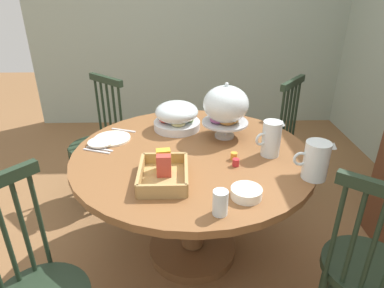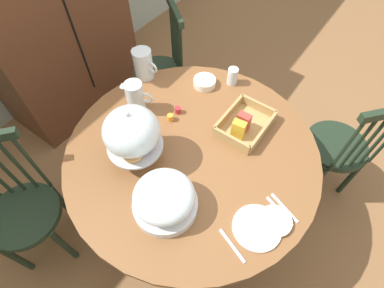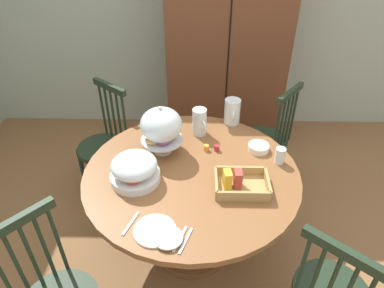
# 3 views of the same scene
# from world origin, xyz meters

# --- Properties ---
(ground_plane) EXTENTS (10.00, 10.00, 0.00)m
(ground_plane) POSITION_xyz_m (0.00, 0.00, 0.00)
(ground_plane) COLOR brown
(wall_left) EXTENTS (0.06, 4.32, 2.60)m
(wall_left) POSITION_xyz_m (-2.43, 0.36, 1.30)
(wall_left) COLOR #9EAD9E
(wall_left) RESTS_ON ground_plane
(dining_table) EXTENTS (1.35, 1.35, 0.74)m
(dining_table) POSITION_xyz_m (-0.14, -0.02, 0.56)
(dining_table) COLOR brown
(dining_table) RESTS_ON ground_plane
(windsor_chair_near_window) EXTENTS (0.47, 0.47, 0.97)m
(windsor_chair_near_window) POSITION_xyz_m (0.49, 0.74, 0.45)
(windsor_chair_near_window) COLOR #1E2D1E
(windsor_chair_near_window) RESTS_ON ground_plane
(windsor_chair_by_cabinet) EXTENTS (0.47, 0.47, 0.97)m
(windsor_chair_by_cabinet) POSITION_xyz_m (-0.87, 0.62, 0.45)
(windsor_chair_by_cabinet) COLOR #1E2D1E
(windsor_chair_by_cabinet) RESTS_ON ground_plane
(windsor_chair_facing_door) EXTENTS (0.47, 0.47, 0.97)m
(windsor_chair_facing_door) POSITION_xyz_m (-0.80, -0.73, 0.45)
(windsor_chair_facing_door) COLOR #1E2D1E
(windsor_chair_facing_door) RESTS_ON ground_plane
(pastry_stand_with_dome) EXTENTS (0.28, 0.28, 0.34)m
(pastry_stand_with_dome) POSITION_xyz_m (-0.34, 0.19, 0.94)
(pastry_stand_with_dome) COLOR silver
(pastry_stand_with_dome) RESTS_ON dining_table
(fruit_platter_covered) EXTENTS (0.30, 0.30, 0.18)m
(fruit_platter_covered) POSITION_xyz_m (-0.47, -0.11, 0.83)
(fruit_platter_covered) COLOR silver
(fruit_platter_covered) RESTS_ON dining_table
(orange_juice_pitcher) EXTENTS (0.10, 0.18, 0.20)m
(orange_juice_pitcher) POSITION_xyz_m (-0.09, 0.41, 0.83)
(orange_juice_pitcher) COLOR silver
(orange_juice_pitcher) RESTS_ON dining_table
(milk_pitcher) EXTENTS (0.12, 0.20, 0.19)m
(milk_pitcher) POSITION_xyz_m (0.16, 0.57, 0.83)
(milk_pitcher) COLOR silver
(milk_pitcher) RESTS_ON dining_table
(cereal_basket) EXTENTS (0.32, 0.24, 0.12)m
(cereal_basket) POSITION_xyz_m (0.15, -0.16, 0.77)
(cereal_basket) COLOR tan
(cereal_basket) RESTS_ON dining_table
(china_plate_large) EXTENTS (0.22, 0.22, 0.01)m
(china_plate_large) POSITION_xyz_m (-0.31, -0.50, 0.75)
(china_plate_large) COLOR white
(china_plate_large) RESTS_ON dining_table
(china_plate_small) EXTENTS (0.15, 0.15, 0.01)m
(china_plate_small) POSITION_xyz_m (-0.24, -0.55, 0.76)
(china_plate_small) COLOR white
(china_plate_small) RESTS_ON china_plate_large
(cereal_bowl) EXTENTS (0.14, 0.14, 0.04)m
(cereal_bowl) POSITION_xyz_m (0.31, 0.21, 0.76)
(cereal_bowl) COLOR white
(cereal_bowl) RESTS_ON dining_table
(drinking_glass) EXTENTS (0.06, 0.06, 0.11)m
(drinking_glass) POSITION_xyz_m (0.43, 0.08, 0.80)
(drinking_glass) COLOR silver
(drinking_glass) RESTS_ON dining_table
(jam_jar_strawberry) EXTENTS (0.04, 0.04, 0.04)m
(jam_jar_strawberry) POSITION_xyz_m (0.03, 0.20, 0.76)
(jam_jar_strawberry) COLOR #B7282D
(jam_jar_strawberry) RESTS_ON dining_table
(jam_jar_apricot) EXTENTS (0.04, 0.04, 0.04)m
(jam_jar_apricot) POSITION_xyz_m (-0.04, 0.20, 0.76)
(jam_jar_apricot) COLOR orange
(jam_jar_apricot) RESTS_ON dining_table
(table_knife) EXTENTS (0.07, 0.16, 0.01)m
(table_knife) POSITION_xyz_m (-0.18, -0.55, 0.74)
(table_knife) COLOR silver
(table_knife) RESTS_ON dining_table
(dinner_fork) EXTENTS (0.07, 0.16, 0.01)m
(dinner_fork) POSITION_xyz_m (-0.15, -0.56, 0.74)
(dinner_fork) COLOR silver
(dinner_fork) RESTS_ON dining_table
(soup_spoon) EXTENTS (0.07, 0.16, 0.01)m
(soup_spoon) POSITION_xyz_m (-0.44, -0.45, 0.74)
(soup_spoon) COLOR silver
(soup_spoon) RESTS_ON dining_table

